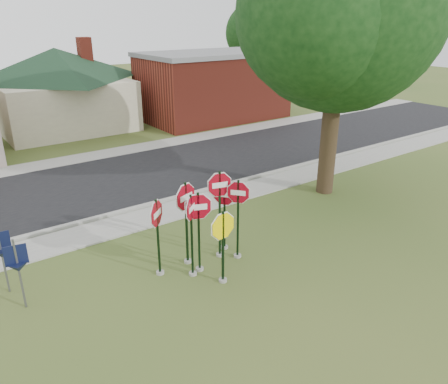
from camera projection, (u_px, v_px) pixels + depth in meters
ground at (236, 287)px, 12.27m from camera, size 120.00×120.00×0.00m
sidewalk_near at (147, 218)px, 16.39m from camera, size 60.00×1.60×0.06m
road at (102, 184)px, 19.78m from camera, size 60.00×7.00×0.04m
sidewalk_far at (72, 160)px, 23.01m from camera, size 60.00×1.60×0.06m
curb at (136, 208)px, 17.13m from camera, size 60.00×0.20×0.14m
stop_sign_center at (199, 221)px, 12.48m from camera, size 1.03×0.41×2.62m
stop_sign_yellow at (223, 238)px, 12.00m from camera, size 1.11×0.24×2.32m
stop_sign_left at (191, 225)px, 12.24m from camera, size 0.77×0.64×2.64m
stop_sign_right at (238, 209)px, 13.19m from camera, size 0.64×0.76×2.69m
stop_sign_back_right at (220, 202)px, 13.18m from camera, size 1.04×0.27×2.95m
stop_sign_back_left at (186, 211)px, 12.84m from camera, size 1.09×0.39×2.76m
stop_sign_far_right at (225, 207)px, 13.77m from camera, size 0.69×0.77×2.42m
stop_sign_far_left at (157, 227)px, 12.32m from camera, size 0.84×0.70×2.50m
building_house at (57, 73)px, 28.53m from camera, size 11.60×11.60×6.20m
building_brick at (213, 85)px, 31.79m from camera, size 10.20×6.20×4.75m
oak_tree at (341, 6)px, 16.20m from camera, size 11.45×10.85×11.35m
bg_tree_right at (255, 33)px, 41.67m from camera, size 5.60×5.60×8.40m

